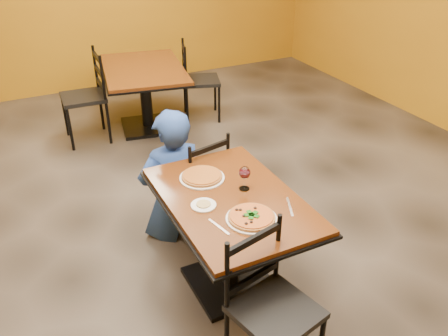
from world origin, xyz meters
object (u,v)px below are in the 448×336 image
chair_main_far (197,181)px  plate_main (251,219)px  table_main (231,221)px  pizza_main (252,217)px  plate_far (202,178)px  chair_main_near (275,312)px  table_second (145,83)px  diner (172,173)px  pizza_far (202,176)px  chair_second_left (83,98)px  wine_glass (245,177)px  chair_second_right (201,81)px  side_plate (204,205)px

chair_main_far → plate_main: bearing=72.8°
table_main → pizza_main: (-0.00, -0.27, 0.21)m
table_main → plate_far: plate_far is taller
chair_main_far → chair_main_near: bearing=70.3°
table_second → pizza_main: size_ratio=5.22×
chair_main_far → pizza_main: 1.08m
chair_main_near → plate_main: size_ratio=2.98×
table_second → pizza_main: bearing=-96.0°
plate_main → diner: bearing=96.2°
chair_main_far → pizza_far: 0.59m
chair_second_left → pizza_main: 3.12m
wine_glass → diner: bearing=108.0°
chair_second_right → pizza_main: 3.27m
side_plate → table_second: bearing=79.5°
wine_glass → side_plate: bearing=-169.1°
table_main → chair_second_left: bearing=97.8°
table_main → side_plate: (-0.20, -0.01, 0.20)m
chair_main_near → plate_far: bearing=75.1°
table_main → table_second: 2.84m
table_main → side_plate: 0.28m
diner → side_plate: (-0.08, -0.80, 0.22)m
plate_main → wine_glass: bearing=68.7°
pizza_main → table_second: bearing=84.0°
table_second → plate_main: plate_main is taller
chair_second_left → diner: size_ratio=0.94×
chair_main_far → chair_second_left: (-0.46, 2.07, 0.07)m
pizza_main → wine_glass: 0.35m
chair_main_near → side_plate: bearing=84.4°
table_main → plate_main: (-0.00, -0.27, 0.20)m
pizza_far → chair_main_near: bearing=-91.6°
pizza_far → wine_glass: size_ratio=1.56×
pizza_far → wine_glass: bearing=-51.0°
chair_second_left → plate_far: 2.55m
chair_second_right → chair_main_far: bearing=173.4°
chair_second_left → plate_far: chair_second_left is taller
chair_main_near → side_plate: size_ratio=5.76×
table_main → pizza_main: 0.35m
plate_main → plate_far: bearing=97.2°
chair_main_far → plate_far: (-0.15, -0.46, 0.32)m
table_second → wine_glass: wine_glass is taller
table_second → chair_main_far: bearing=-96.8°
chair_second_left → plate_main: (0.39, -3.09, 0.25)m
table_main → chair_main_near: size_ratio=1.33×
chair_main_far → diner: (-0.19, 0.04, 0.10)m
chair_main_far → pizza_main: bearing=72.8°
chair_main_far → plate_main: chair_main_far is taller
plate_main → pizza_main: size_ratio=1.09×
plate_main → side_plate: same height
chair_main_near → plate_main: bearing=64.5°
diner → pizza_far: diner is taller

